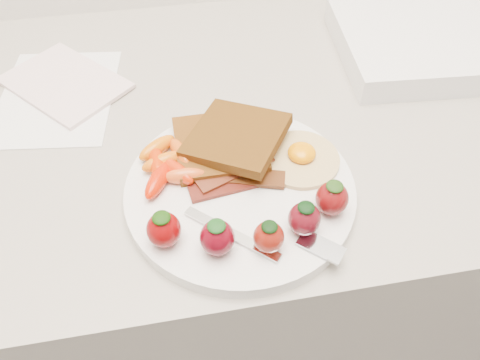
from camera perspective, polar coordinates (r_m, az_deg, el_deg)
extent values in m
cube|color=gray|center=(1.02, -2.42, -11.11)|extent=(2.00, 0.60, 0.90)
cylinder|color=white|center=(0.55, 0.00, -1.28)|extent=(0.27, 0.27, 0.02)
cube|color=#391F0D|center=(0.58, -2.50, 4.27)|extent=(0.11, 0.11, 0.01)
cube|color=#42220B|center=(0.57, -0.45, 5.32)|extent=(0.15, 0.15, 0.03)
cylinder|color=beige|center=(0.57, 7.35, 2.56)|extent=(0.11, 0.11, 0.01)
ellipsoid|color=#F88C00|center=(0.57, 7.54, 3.31)|extent=(0.04, 0.04, 0.02)
cube|color=#330B02|center=(0.54, -1.13, -0.59)|extent=(0.10, 0.04, 0.00)
cube|color=black|center=(0.55, 0.38, 0.40)|extent=(0.10, 0.05, 0.00)
cube|color=#3B190C|center=(0.55, -0.62, 1.19)|extent=(0.10, 0.06, 0.00)
ellipsoid|color=orange|center=(0.57, -9.36, 2.23)|extent=(0.06, 0.03, 0.02)
ellipsoid|color=red|center=(0.55, -7.58, 1.03)|extent=(0.04, 0.05, 0.02)
ellipsoid|color=red|center=(0.55, -9.95, 0.00)|extent=(0.05, 0.06, 0.02)
ellipsoid|color=#D5520F|center=(0.57, -7.31, 3.33)|extent=(0.03, 0.05, 0.02)
ellipsoid|color=orange|center=(0.58, -10.09, 3.90)|extent=(0.05, 0.05, 0.02)
ellipsoid|color=#E2571D|center=(0.55, -6.73, 0.51)|extent=(0.05, 0.02, 0.02)
ellipsoid|color=red|center=(0.56, -10.05, 2.00)|extent=(0.02, 0.06, 0.02)
ellipsoid|color=#720406|center=(0.49, -9.27, -5.99)|extent=(0.04, 0.04, 0.04)
ellipsoid|color=#113306|center=(0.47, -9.58, -4.56)|extent=(0.02, 0.02, 0.01)
ellipsoid|color=#56040F|center=(0.48, -2.80, -7.04)|extent=(0.04, 0.04, 0.04)
ellipsoid|color=#113E11|center=(0.46, -2.89, -5.62)|extent=(0.02, 0.02, 0.01)
ellipsoid|color=maroon|center=(0.48, 3.51, -6.96)|extent=(0.03, 0.03, 0.04)
ellipsoid|color=black|center=(0.47, 3.62, -5.70)|extent=(0.02, 0.02, 0.01)
ellipsoid|color=#540B14|center=(0.50, 7.83, -4.73)|extent=(0.03, 0.03, 0.04)
ellipsoid|color=black|center=(0.48, 8.08, -3.34)|extent=(0.02, 0.02, 0.01)
ellipsoid|color=#660C0D|center=(0.52, 11.14, -2.23)|extent=(0.04, 0.04, 0.04)
ellipsoid|color=#1B3B0F|center=(0.50, 11.49, -0.76)|extent=(0.02, 0.02, 0.01)
cube|color=silver|center=(0.50, -1.02, -6.54)|extent=(0.09, 0.09, 0.00)
cube|color=#B6BCC8|center=(0.50, 9.85, -7.99)|extent=(0.05, 0.05, 0.00)
cube|color=white|center=(0.74, -21.41, 9.49)|extent=(0.19, 0.23, 0.00)
cube|color=silver|center=(0.75, -20.58, 11.03)|extent=(0.21, 0.21, 0.01)
cube|color=white|center=(0.83, 22.36, 15.34)|extent=(0.31, 0.25, 0.04)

